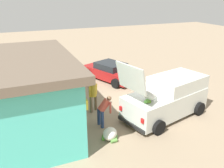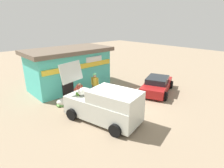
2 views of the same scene
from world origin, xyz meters
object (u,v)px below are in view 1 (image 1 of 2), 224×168
vendor_standing (93,93)px  customer_bending (104,109)px  storefront_bar (31,92)px  unloaded_banana_pile (110,134)px  paint_bucket (82,95)px  parked_sedan (111,71)px  delivery_van (168,97)px

vendor_standing → customer_bending: 1.51m
vendor_standing → storefront_bar: bearing=97.1°
unloaded_banana_pile → paint_bucket: unloaded_banana_pile is taller
parked_sedan → unloaded_banana_pile: bearing=157.3°
storefront_bar → paint_bucket: size_ratio=20.35×
vendor_standing → paint_bucket: bearing=2.5°
vendor_standing → unloaded_banana_pile: 2.75m
parked_sedan → paint_bucket: bearing=129.2°
unloaded_banana_pile → parked_sedan: bearing=-22.7°
storefront_bar → unloaded_banana_pile: 3.86m
parked_sedan → customer_bending: bearing=154.6°
storefront_bar → delivery_van: bearing=-103.0°
storefront_bar → paint_bucket: 3.92m
delivery_van → parked_sedan: delivery_van is taller
customer_bending → vendor_standing: bearing=-0.3°
delivery_van → customer_bending: bearing=85.0°
storefront_bar → vendor_standing: bearing=-82.9°
paint_bucket → delivery_van: bearing=-137.8°
storefront_bar → customer_bending: bearing=-111.3°
delivery_van → vendor_standing: bearing=61.0°
paint_bucket → parked_sedan: bearing=-50.8°
unloaded_banana_pile → paint_bucket: bearing=-1.1°
vendor_standing → parked_sedan: bearing=-32.9°
unloaded_banana_pile → vendor_standing: bearing=-3.6°
delivery_van → paint_bucket: size_ratio=14.66×
unloaded_banana_pile → paint_bucket: 4.50m
parked_sedan → unloaded_banana_pile: 7.29m
delivery_van → parked_sedan: size_ratio=1.11×
storefront_bar → parked_sedan: storefront_bar is taller
delivery_van → parked_sedan: (5.87, 0.58, -0.37)m
storefront_bar → unloaded_banana_pile: size_ratio=7.33×
parked_sedan → vendor_standing: bearing=147.1°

